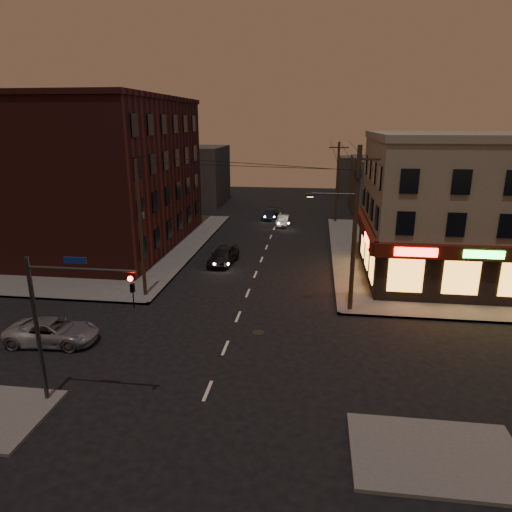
% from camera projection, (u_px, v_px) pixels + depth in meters
% --- Properties ---
extents(ground, '(120.00, 120.00, 0.00)m').
position_uv_depth(ground, '(225.00, 348.00, 23.94)').
color(ground, black).
rests_on(ground, ground).
extents(sidewalk_ne, '(24.00, 28.00, 0.15)m').
position_uv_depth(sidewalk_ne, '(470.00, 257.00, 39.71)').
color(sidewalk_ne, '#514F4C').
rests_on(sidewalk_ne, ground).
extents(sidewalk_nw, '(24.00, 28.00, 0.15)m').
position_uv_depth(sidewalk_nw, '(81.00, 243.00, 44.22)').
color(sidewalk_nw, '#514F4C').
rests_on(sidewalk_nw, ground).
extents(pizza_building, '(15.85, 12.85, 10.50)m').
position_uv_depth(pizza_building, '(475.00, 208.00, 33.17)').
color(pizza_building, gray).
rests_on(pizza_building, sidewalk_ne).
extents(brick_apartment, '(12.00, 20.00, 13.00)m').
position_uv_depth(brick_apartment, '(109.00, 175.00, 41.91)').
color(brick_apartment, '#431815').
rests_on(brick_apartment, sidewalk_nw).
extents(bg_building_ne_a, '(10.00, 12.00, 7.00)m').
position_uv_depth(bg_building_ne_a, '(393.00, 186.00, 57.29)').
color(bg_building_ne_a, '#3F3D3A').
rests_on(bg_building_ne_a, ground).
extents(bg_building_nw, '(9.00, 10.00, 8.00)m').
position_uv_depth(bg_building_nw, '(192.00, 176.00, 64.33)').
color(bg_building_nw, '#3F3D3A').
rests_on(bg_building_nw, ground).
extents(bg_building_ne_b, '(8.00, 8.00, 6.00)m').
position_uv_depth(bg_building_ne_b, '(365.00, 177.00, 70.98)').
color(bg_building_ne_b, '#3F3D3A').
rests_on(bg_building_ne_b, ground).
extents(utility_pole_main, '(4.20, 0.44, 10.00)m').
position_uv_depth(utility_pole_main, '(353.00, 221.00, 26.96)').
color(utility_pole_main, '#382619').
rests_on(utility_pole_main, sidewalk_ne).
extents(utility_pole_far, '(0.26, 0.26, 9.00)m').
position_uv_depth(utility_pole_far, '(337.00, 182.00, 52.16)').
color(utility_pole_far, '#382619').
rests_on(utility_pole_far, sidewalk_ne).
extents(utility_pole_west, '(0.24, 0.24, 9.00)m').
position_uv_depth(utility_pole_west, '(141.00, 230.00, 29.64)').
color(utility_pole_west, '#382619').
rests_on(utility_pole_west, sidewalk_nw).
extents(traffic_signal, '(4.49, 0.32, 6.47)m').
position_uv_depth(traffic_signal, '(58.00, 312.00, 18.12)').
color(traffic_signal, '#333538').
rests_on(traffic_signal, ground).
extents(suv_cross, '(4.89, 2.48, 1.33)m').
position_uv_depth(suv_cross, '(52.00, 332.00, 24.30)').
color(suv_cross, gray).
rests_on(suv_cross, ground).
extents(sedan_near, '(2.28, 4.57, 1.50)m').
position_uv_depth(sedan_near, '(223.00, 255.00, 37.78)').
color(sedan_near, black).
rests_on(sedan_near, ground).
extents(sedan_mid, '(1.55, 3.67, 1.18)m').
position_uv_depth(sedan_mid, '(283.00, 220.00, 51.69)').
color(sedan_mid, slate).
rests_on(sedan_mid, ground).
extents(sedan_far, '(1.94, 4.12, 1.16)m').
position_uv_depth(sedan_far, '(270.00, 214.00, 55.14)').
color(sedan_far, '#182230').
rests_on(sedan_far, ground).
extents(fire_hydrant, '(0.32, 0.32, 0.73)m').
position_uv_depth(fire_hydrant, '(351.00, 302.00, 28.62)').
color(fire_hydrant, maroon).
rests_on(fire_hydrant, sidewalk_ne).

